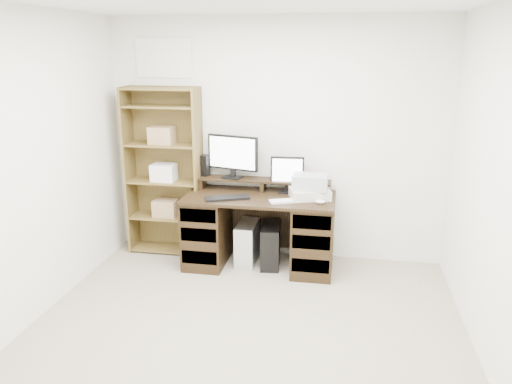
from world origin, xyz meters
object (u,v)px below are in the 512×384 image
(printer, at_px, (310,194))
(tower_black, at_px, (271,245))
(monitor_wide, at_px, (233,154))
(bookshelf, at_px, (165,170))
(tower_silver, at_px, (247,243))
(desk, at_px, (260,229))
(monitor_small, at_px, (287,173))

(printer, distance_m, tower_black, 0.70)
(monitor_wide, relative_size, bookshelf, 0.31)
(tower_silver, xyz_separation_m, bookshelf, (-0.94, 0.17, 0.70))
(desk, bearing_deg, tower_silver, 162.67)
(tower_black, xyz_separation_m, bookshelf, (-1.19, 0.19, 0.70))
(desk, relative_size, printer, 3.99)
(bookshelf, bearing_deg, tower_black, -9.11)
(desk, xyz_separation_m, printer, (0.50, 0.01, 0.41))
(monitor_small, relative_size, tower_black, 0.83)
(monitor_wide, distance_m, tower_silver, 0.94)
(printer, xyz_separation_m, tower_black, (-0.39, 0.01, -0.58))
(printer, height_order, bookshelf, bookshelf)
(monitor_small, bearing_deg, tower_black, -137.16)
(tower_silver, bearing_deg, monitor_small, 19.60)
(monitor_small, distance_m, printer, 0.33)
(monitor_small, height_order, tower_black, monitor_small)
(monitor_small, bearing_deg, monitor_wide, 172.70)
(monitor_wide, bearing_deg, printer, 1.67)
(monitor_wide, distance_m, bookshelf, 0.78)
(desk, distance_m, bookshelf, 1.22)
(desk, height_order, bookshelf, bookshelf)
(monitor_wide, bearing_deg, desk, -17.69)
(printer, bearing_deg, monitor_small, 128.99)
(desk, bearing_deg, monitor_small, 34.56)
(printer, distance_m, tower_silver, 0.86)
(desk, distance_m, monitor_small, 0.64)
(monitor_wide, bearing_deg, tower_black, -7.94)
(monitor_wide, distance_m, monitor_small, 0.60)
(monitor_small, xyz_separation_m, tower_silver, (-0.39, -0.13, -0.74))
(desk, distance_m, tower_silver, 0.22)
(printer, bearing_deg, monitor_wide, 149.27)
(desk, distance_m, monitor_wide, 0.82)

